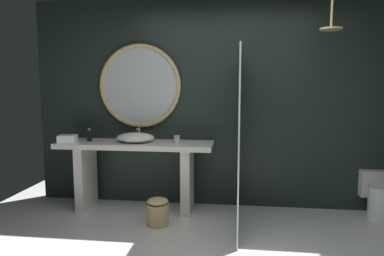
% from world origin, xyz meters
% --- Properties ---
extents(back_wall_panel, '(4.80, 0.10, 2.60)m').
position_xyz_m(back_wall_panel, '(0.00, 1.90, 1.30)').
color(back_wall_panel, '#1E2823').
rests_on(back_wall_panel, ground_plane).
extents(vanity_counter, '(1.88, 0.54, 0.84)m').
position_xyz_m(vanity_counter, '(-1.04, 1.56, 0.58)').
color(vanity_counter, silver).
rests_on(vanity_counter, ground_plane).
extents(vessel_sink, '(0.46, 0.37, 0.16)m').
position_xyz_m(vessel_sink, '(-1.03, 1.55, 0.90)').
color(vessel_sink, white).
rests_on(vessel_sink, vanity_counter).
extents(tumbler_cup, '(0.07, 0.07, 0.09)m').
position_xyz_m(tumbler_cup, '(-0.52, 1.56, 0.89)').
color(tumbler_cup, silver).
rests_on(tumbler_cup, vanity_counter).
extents(soap_dispenser, '(0.06, 0.06, 0.16)m').
position_xyz_m(soap_dispenser, '(-1.62, 1.57, 0.91)').
color(soap_dispenser, black).
rests_on(soap_dispenser, vanity_counter).
extents(round_wall_mirror, '(1.05, 0.06, 1.05)m').
position_xyz_m(round_wall_mirror, '(-1.04, 1.81, 1.52)').
color(round_wall_mirror, tan).
extents(shower_glass_panel, '(0.02, 1.27, 1.91)m').
position_xyz_m(shower_glass_panel, '(0.21, 1.21, 0.95)').
color(shower_glass_panel, silver).
rests_on(shower_glass_panel, ground_plane).
extents(rain_shower_head, '(0.23, 0.23, 0.41)m').
position_xyz_m(rain_shower_head, '(1.14, 1.32, 2.14)').
color(rain_shower_head, tan).
extents(toilet, '(0.40, 0.58, 0.52)m').
position_xyz_m(toilet, '(1.87, 1.61, 0.25)').
color(toilet, white).
rests_on(toilet, ground_plane).
extents(waste_bin, '(0.24, 0.24, 0.31)m').
position_xyz_m(waste_bin, '(-0.66, 1.08, 0.16)').
color(waste_bin, tan).
rests_on(waste_bin, ground_plane).
extents(folded_hand_towel, '(0.23, 0.20, 0.10)m').
position_xyz_m(folded_hand_towel, '(-1.82, 1.39, 0.89)').
color(folded_hand_towel, white).
rests_on(folded_hand_towel, vanity_counter).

